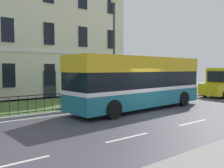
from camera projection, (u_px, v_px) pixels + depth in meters
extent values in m
cube|color=#43424B|center=(163.00, 117.00, 12.53)|extent=(60.00, 56.00, 0.06)
cube|color=silver|center=(119.00, 107.00, 15.42)|extent=(54.00, 0.14, 0.01)
cube|color=silver|center=(13.00, 164.00, 6.26)|extent=(2.00, 0.12, 0.01)
cube|color=silver|center=(128.00, 137.00, 8.68)|extent=(2.00, 0.12, 0.01)
cube|color=silver|center=(193.00, 122.00, 11.10)|extent=(2.00, 0.12, 0.01)
cube|color=#9E9E99|center=(115.00, 106.00, 15.79)|extent=(57.00, 0.24, 0.12)
cube|color=#4F6F34|center=(91.00, 101.00, 18.06)|extent=(57.00, 5.47, 0.12)
cube|color=silver|center=(32.00, 36.00, 22.96)|extent=(16.08, 8.25, 10.99)
cube|color=white|center=(49.00, 52.00, 19.77)|extent=(16.08, 0.06, 0.20)
cube|color=#2D333D|center=(50.00, 84.00, 19.94)|extent=(1.10, 0.06, 2.20)
cube|color=white|center=(9.00, 75.00, 17.94)|extent=(1.04, 0.04, 1.91)
cube|color=black|center=(9.00, 75.00, 17.93)|extent=(0.94, 0.03, 1.81)
cube|color=white|center=(50.00, 75.00, 19.89)|extent=(1.04, 0.04, 1.91)
cube|color=black|center=(50.00, 75.00, 19.87)|extent=(0.94, 0.03, 1.81)
cube|color=white|center=(83.00, 74.00, 21.83)|extent=(1.04, 0.04, 1.91)
cube|color=black|center=(83.00, 74.00, 21.81)|extent=(0.94, 0.03, 1.81)
cube|color=white|center=(111.00, 74.00, 23.77)|extent=(1.04, 0.04, 1.91)
cube|color=black|center=(111.00, 74.00, 23.76)|extent=(0.94, 0.03, 1.81)
cube|color=white|center=(8.00, 30.00, 17.72)|extent=(1.04, 0.04, 1.91)
cube|color=black|center=(8.00, 30.00, 17.71)|extent=(0.94, 0.03, 1.81)
cube|color=white|center=(49.00, 34.00, 19.67)|extent=(1.04, 0.04, 1.91)
cube|color=black|center=(49.00, 34.00, 19.65)|extent=(0.94, 0.03, 1.81)
cube|color=white|center=(83.00, 37.00, 21.61)|extent=(1.04, 0.04, 1.91)
cube|color=black|center=(83.00, 37.00, 21.59)|extent=(0.94, 0.03, 1.81)
cube|color=white|center=(111.00, 39.00, 23.55)|extent=(1.04, 0.04, 1.91)
cube|color=black|center=(111.00, 39.00, 23.54)|extent=(0.94, 0.03, 1.81)
cube|color=white|center=(111.00, 5.00, 23.33)|extent=(1.04, 0.04, 1.91)
cube|color=black|center=(111.00, 4.00, 23.32)|extent=(0.94, 0.03, 1.81)
cube|color=black|center=(90.00, 91.00, 14.91)|extent=(16.01, 0.04, 0.04)
cube|color=black|center=(90.00, 105.00, 14.97)|extent=(16.01, 0.04, 0.04)
cylinder|color=black|center=(0.00, 107.00, 11.76)|extent=(0.02, 0.02, 0.95)
cylinder|color=black|center=(9.00, 106.00, 12.04)|extent=(0.02, 0.02, 0.95)
cylinder|color=black|center=(19.00, 106.00, 12.32)|extent=(0.02, 0.02, 0.95)
cylinder|color=black|center=(28.00, 105.00, 12.59)|extent=(0.02, 0.02, 0.95)
cylinder|color=black|center=(36.00, 104.00, 12.87)|extent=(0.02, 0.02, 0.95)
cylinder|color=black|center=(44.00, 103.00, 13.14)|extent=(0.02, 0.02, 0.95)
cylinder|color=black|center=(52.00, 103.00, 13.42)|extent=(0.02, 0.02, 0.95)
cylinder|color=black|center=(60.00, 102.00, 13.70)|extent=(0.02, 0.02, 0.95)
cylinder|color=black|center=(67.00, 101.00, 13.97)|extent=(0.02, 0.02, 0.95)
cylinder|color=black|center=(74.00, 101.00, 14.25)|extent=(0.02, 0.02, 0.95)
cylinder|color=black|center=(81.00, 100.00, 14.53)|extent=(0.02, 0.02, 0.95)
cylinder|color=black|center=(87.00, 99.00, 14.80)|extent=(0.02, 0.02, 0.95)
cylinder|color=black|center=(93.00, 99.00, 15.08)|extent=(0.02, 0.02, 0.95)
cylinder|color=black|center=(99.00, 98.00, 15.36)|extent=(0.02, 0.02, 0.95)
cylinder|color=black|center=(105.00, 98.00, 15.63)|extent=(0.02, 0.02, 0.95)
cylinder|color=black|center=(111.00, 97.00, 15.91)|extent=(0.02, 0.02, 0.95)
cylinder|color=black|center=(116.00, 97.00, 16.19)|extent=(0.02, 0.02, 0.95)
cylinder|color=black|center=(121.00, 96.00, 16.46)|extent=(0.02, 0.02, 0.95)
cylinder|color=black|center=(126.00, 96.00, 16.74)|extent=(0.02, 0.02, 0.95)
cylinder|color=black|center=(131.00, 95.00, 17.02)|extent=(0.02, 0.02, 0.95)
cylinder|color=black|center=(136.00, 95.00, 17.29)|extent=(0.02, 0.02, 0.95)
cylinder|color=black|center=(140.00, 94.00, 17.57)|extent=(0.02, 0.02, 0.95)
cylinder|color=black|center=(145.00, 94.00, 17.84)|extent=(0.02, 0.02, 0.95)
cylinder|color=black|center=(149.00, 94.00, 18.12)|extent=(0.02, 0.02, 0.95)
cylinder|color=black|center=(153.00, 93.00, 18.40)|extent=(0.02, 0.02, 0.95)
cylinder|color=black|center=(157.00, 93.00, 18.67)|extent=(0.02, 0.02, 0.95)
cylinder|color=black|center=(161.00, 93.00, 18.95)|extent=(0.02, 0.02, 0.95)
cylinder|color=black|center=(165.00, 92.00, 19.23)|extent=(0.02, 0.02, 0.95)
cylinder|color=black|center=(169.00, 92.00, 19.50)|extent=(0.02, 0.02, 0.95)
cylinder|color=black|center=(172.00, 92.00, 19.78)|extent=(0.02, 0.02, 0.95)
cube|color=#1C6D80|center=(139.00, 96.00, 14.75)|extent=(9.63, 3.04, 1.06)
cube|color=white|center=(139.00, 88.00, 14.72)|extent=(9.65, 3.06, 0.20)
cube|color=black|center=(139.00, 80.00, 14.68)|extent=(9.55, 2.99, 1.00)
cube|color=gold|center=(139.00, 64.00, 14.62)|extent=(9.63, 3.04, 0.88)
cube|color=black|center=(182.00, 78.00, 17.81)|extent=(0.20, 2.01, 0.92)
cube|color=black|center=(183.00, 66.00, 17.75)|extent=(0.18, 1.73, 0.56)
cylinder|color=silver|center=(173.00, 95.00, 18.47)|extent=(0.05, 0.20, 0.20)
cylinder|color=silver|center=(191.00, 96.00, 17.32)|extent=(0.05, 0.20, 0.20)
cylinder|color=black|center=(156.00, 96.00, 17.69)|extent=(0.98, 0.36, 0.96)
cylinder|color=black|center=(183.00, 99.00, 15.96)|extent=(0.98, 0.36, 0.96)
cylinder|color=black|center=(86.00, 104.00, 13.57)|extent=(0.98, 0.36, 0.96)
cylinder|color=black|center=(113.00, 109.00, 11.85)|extent=(0.98, 0.36, 0.96)
cube|color=gold|center=(212.00, 90.00, 20.29)|extent=(1.18, 2.03, 0.98)
cube|color=black|center=(215.00, 77.00, 20.49)|extent=(0.17, 1.57, 0.95)
cylinder|color=black|center=(205.00, 93.00, 21.33)|extent=(0.69, 0.27, 0.68)
cylinder|color=#333338|center=(114.00, 53.00, 16.99)|extent=(0.14, 0.14, 6.97)
cube|color=beige|center=(114.00, 0.00, 16.75)|extent=(0.36, 0.24, 0.36)
cylinder|color=black|center=(71.00, 99.00, 14.84)|extent=(0.49, 0.49, 0.92)
ellipsoid|color=black|center=(71.00, 91.00, 14.81)|extent=(0.50, 0.50, 0.17)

